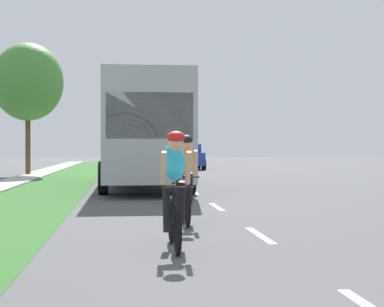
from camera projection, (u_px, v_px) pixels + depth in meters
The scene contains 8 objects.
ground_plane at pixel (185, 186), 22.09m from camera, with size 120.00×120.00×0.00m, color #4C4C4F.
grass_verge at pixel (54, 187), 21.62m from camera, with size 2.53×70.00×0.01m, color #2D6026.
lane_markings_center at pixel (176, 180), 26.07m from camera, with size 0.12×53.13×0.01m.
cyclist_lead at pixel (175, 189), 8.45m from camera, with size 0.42×1.72×1.58m.
cyclist_trailing at pixel (185, 179), 11.21m from camera, with size 0.42×1.72×1.58m.
bus_silver at pixel (143, 129), 22.05m from camera, with size 2.78×11.60×3.48m.
sedan_blue at pixel (187, 157), 38.83m from camera, with size 1.98×4.30×1.52m.
street_tree_near at pixel (28, 82), 30.72m from camera, with size 3.42×3.42×6.40m.
Camera 1 is at (-2.08, -1.98, 1.37)m, focal length 59.44 mm.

